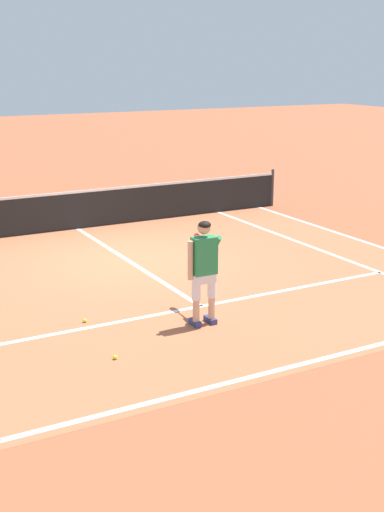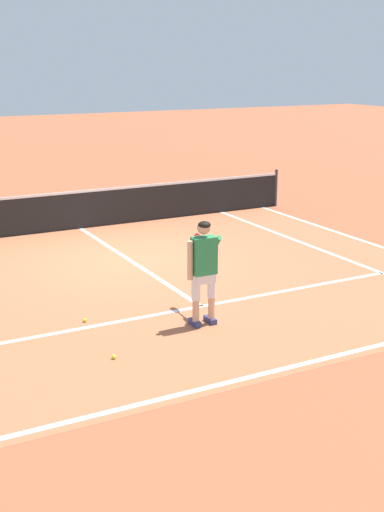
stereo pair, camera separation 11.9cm
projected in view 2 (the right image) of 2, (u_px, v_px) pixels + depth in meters
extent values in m
plane|color=#9E5133|center=(129.00, 260.00, 14.49)|extent=(80.00, 80.00, 0.00)
cube|color=#B2603D|center=(156.00, 277.00, 13.30)|extent=(10.98, 9.50, 0.00)
cube|color=white|center=(294.00, 366.00, 9.44)|extent=(10.98, 0.10, 0.01)
cube|color=white|center=(201.00, 306.00, 11.73)|extent=(8.23, 0.10, 0.01)
cube|color=white|center=(129.00, 260.00, 14.45)|extent=(0.10, 6.40, 0.01)
cube|color=white|center=(324.00, 251.00, 15.15)|extent=(0.10, 9.10, 0.01)
cube|color=white|center=(371.00, 243.00, 15.76)|extent=(0.10, 9.10, 0.01)
cylinder|color=#333338|center=(276.00, 188.00, 19.68)|extent=(0.08, 0.08, 1.07)
cube|color=black|center=(80.00, 211.00, 17.05)|extent=(11.84, 0.02, 0.91)
cube|color=white|center=(79.00, 192.00, 16.91)|extent=(11.84, 0.03, 0.06)
cube|color=navy|center=(195.00, 323.00, 10.89)|extent=(0.12, 0.28, 0.09)
cube|color=navy|center=(210.00, 320.00, 11.00)|extent=(0.12, 0.28, 0.09)
cylinder|color=tan|center=(196.00, 310.00, 10.79)|extent=(0.11, 0.11, 0.36)
cylinder|color=silver|center=(196.00, 287.00, 10.68)|extent=(0.14, 0.14, 0.41)
cylinder|color=tan|center=(211.00, 308.00, 10.91)|extent=(0.11, 0.11, 0.36)
cylinder|color=silver|center=(212.00, 285.00, 10.80)|extent=(0.14, 0.14, 0.41)
cube|color=silver|center=(204.00, 276.00, 10.70)|extent=(0.35, 0.21, 0.20)
cube|color=#28844C|center=(204.00, 256.00, 10.60)|extent=(0.39, 0.23, 0.60)
cylinder|color=tan|center=(190.00, 260.00, 10.51)|extent=(0.09, 0.09, 0.62)
cylinder|color=#28844C|center=(216.00, 243.00, 10.75)|extent=(0.10, 0.26, 0.29)
cylinder|color=tan|center=(212.00, 248.00, 10.99)|extent=(0.09, 0.29, 0.14)
sphere|color=tan|center=(204.00, 228.00, 10.49)|extent=(0.21, 0.21, 0.21)
ellipsoid|color=black|center=(204.00, 225.00, 10.46)|extent=(0.21, 0.21, 0.12)
cylinder|color=#232326|center=(207.00, 246.00, 11.19)|extent=(0.04, 0.20, 0.03)
cylinder|color=red|center=(203.00, 244.00, 11.32)|extent=(0.03, 0.10, 0.02)
torus|color=red|center=(198.00, 242.00, 11.48)|extent=(0.04, 0.30, 0.30)
cylinder|color=silver|center=(198.00, 242.00, 11.48)|extent=(0.01, 0.25, 0.25)
sphere|color=#CCE02D|center=(114.00, 357.00, 9.66)|extent=(0.07, 0.07, 0.07)
sphere|color=#CCE02D|center=(85.00, 320.00, 11.03)|extent=(0.07, 0.07, 0.07)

